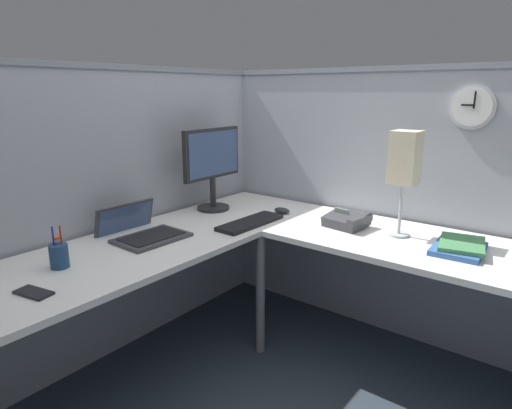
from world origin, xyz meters
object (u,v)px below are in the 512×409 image
(laptop, at_px, (140,231))
(wall_clock, at_px, (473,107))
(keyboard, at_px, (250,222))
(monitor, at_px, (212,163))
(computer_mouse, at_px, (282,210))
(cell_phone, at_px, (34,293))
(office_phone, at_px, (347,221))
(pen_cup, at_px, (59,256))
(desk_lamp_paper, at_px, (405,161))
(book_stack, at_px, (460,247))

(laptop, distance_m, wall_clock, 1.79)
(keyboard, bearing_deg, monitor, 75.44)
(keyboard, bearing_deg, computer_mouse, -0.41)
(cell_phone, distance_m, wall_clock, 2.14)
(monitor, relative_size, office_phone, 2.19)
(monitor, xyz_separation_m, pen_cup, (-1.07, -0.13, -0.24))
(laptop, distance_m, desk_lamp_paper, 1.37)
(book_stack, xyz_separation_m, wall_clock, (0.35, 0.09, 0.62))
(monitor, distance_m, book_stack, 1.43)
(monitor, height_order, cell_phone, monitor)
(monitor, height_order, office_phone, monitor)
(keyboard, height_order, book_stack, book_stack)
(monitor, bearing_deg, book_stack, -83.62)
(laptop, relative_size, pen_cup, 2.17)
(pen_cup, distance_m, cell_phone, 0.25)
(laptop, distance_m, book_stack, 1.55)
(desk_lamp_paper, xyz_separation_m, wall_clock, (0.30, -0.21, 0.25))
(computer_mouse, distance_m, office_phone, 0.44)
(cell_phone, height_order, desk_lamp_paper, desk_lamp_paper)
(laptop, height_order, cell_phone, laptop)
(computer_mouse, bearing_deg, laptop, 157.06)
(pen_cup, height_order, desk_lamp_paper, desk_lamp_paper)
(book_stack, relative_size, desk_lamp_paper, 0.58)
(computer_mouse, xyz_separation_m, desk_lamp_paper, (0.02, -0.71, 0.37))
(monitor, xyz_separation_m, keyboard, (-0.11, -0.38, -0.28))
(wall_clock, bearing_deg, desk_lamp_paper, 145.12)
(pen_cup, bearing_deg, wall_clock, -36.72)
(keyboard, distance_m, cell_phone, 1.16)
(monitor, bearing_deg, pen_cup, -173.25)
(keyboard, xyz_separation_m, cell_phone, (-1.15, 0.09, -0.01))
(cell_phone, relative_size, book_stack, 0.47)
(office_phone, height_order, desk_lamp_paper, desk_lamp_paper)
(laptop, distance_m, computer_mouse, 0.86)
(pen_cup, distance_m, wall_clock, 2.06)
(office_phone, relative_size, book_stack, 0.75)
(laptop, bearing_deg, office_phone, -44.79)
(office_phone, xyz_separation_m, wall_clock, (0.34, -0.48, 0.60))
(computer_mouse, bearing_deg, monitor, 115.97)
(computer_mouse, height_order, book_stack, book_stack)
(cell_phone, bearing_deg, book_stack, -49.65)
(keyboard, distance_m, desk_lamp_paper, 0.87)
(book_stack, bearing_deg, pen_cup, 133.94)
(office_phone, bearing_deg, book_stack, -91.79)
(laptop, distance_m, keyboard, 0.59)
(computer_mouse, height_order, office_phone, office_phone)
(computer_mouse, relative_size, office_phone, 0.46)
(cell_phone, bearing_deg, desk_lamp_paper, -40.34)
(keyboard, height_order, computer_mouse, computer_mouse)
(pen_cup, height_order, office_phone, pen_cup)
(laptop, height_order, keyboard, laptop)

